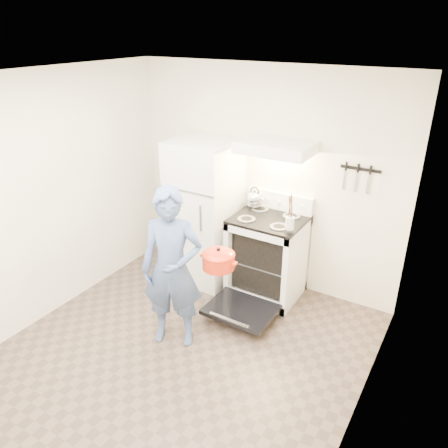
{
  "coord_description": "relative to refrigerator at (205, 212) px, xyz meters",
  "views": [
    {
      "loc": [
        2.03,
        -2.45,
        2.86
      ],
      "look_at": [
        -0.05,
        1.0,
        1.0
      ],
      "focal_mm": 35.0,
      "sensor_mm": 36.0,
      "label": 1
    }
  ],
  "objects": [
    {
      "name": "range_hood",
      "position": [
        0.81,
        0.1,
        0.86
      ],
      "size": [
        0.76,
        0.5,
        0.12
      ],
      "primitive_type": "cube",
      "color": "white",
      "rests_on": "back_wall"
    },
    {
      "name": "refrigerator",
      "position": [
        0.0,
        0.0,
        0.0
      ],
      "size": [
        0.7,
        0.7,
        1.7
      ],
      "primitive_type": "cube",
      "color": "white",
      "rests_on": "floor"
    },
    {
      "name": "dutch_oven",
      "position": [
        0.75,
        -0.92,
        0.01
      ],
      "size": [
        0.37,
        0.3,
        0.24
      ],
      "primitive_type": null,
      "color": "red",
      "rests_on": "person"
    },
    {
      "name": "backsplash",
      "position": [
        0.81,
        0.31,
        0.2
      ],
      "size": [
        0.76,
        0.07,
        0.2
      ],
      "primitive_type": "cube",
      "color": "white",
      "rests_on": "cooktop"
    },
    {
      "name": "tea_kettle",
      "position": [
        0.54,
        0.2,
        0.22
      ],
      "size": [
        0.2,
        0.17,
        0.25
      ],
      "primitive_type": null,
      "color": "#BCBCC1",
      "rests_on": "cooktop"
    },
    {
      "name": "back_wall",
      "position": [
        0.58,
        0.35,
        0.4
      ],
      "size": [
        3.2,
        0.02,
        2.5
      ],
      "primitive_type": "cube",
      "color": "beige",
      "rests_on": "ground"
    },
    {
      "name": "utensil_jar",
      "position": [
        1.13,
        -0.18,
        0.2
      ],
      "size": [
        0.1,
        0.1,
        0.13
      ],
      "primitive_type": "cylinder",
      "rotation": [
        0.0,
        0.0,
        -0.11
      ],
      "color": "silver",
      "rests_on": "cooktop"
    },
    {
      "name": "floor",
      "position": [
        0.58,
        -1.45,
        -0.85
      ],
      "size": [
        3.6,
        3.6,
        0.0
      ],
      "primitive_type": "plane",
      "color": "brown",
      "rests_on": "ground"
    },
    {
      "name": "oven_rack",
      "position": [
        0.81,
        0.02,
        -0.41
      ],
      "size": [
        0.6,
        0.52,
        0.01
      ],
      "primitive_type": "cube",
      "color": "gray",
      "rests_on": "stove_body"
    },
    {
      "name": "stove_body",
      "position": [
        0.81,
        0.02,
        -0.39
      ],
      "size": [
        0.76,
        0.65,
        0.92
      ],
      "primitive_type": "cube",
      "color": "white",
      "rests_on": "floor"
    },
    {
      "name": "cooktop",
      "position": [
        0.81,
        0.02,
        0.09
      ],
      "size": [
        0.76,
        0.65,
        0.03
      ],
      "primitive_type": "cube",
      "color": "black",
      "rests_on": "stove_body"
    },
    {
      "name": "oven_door",
      "position": [
        0.81,
        -0.57,
        -0.72
      ],
      "size": [
        0.7,
        0.54,
        0.04
      ],
      "primitive_type": "cube",
      "color": "black",
      "rests_on": "floor"
    },
    {
      "name": "pizza_stone",
      "position": [
        0.74,
        0.07,
        -0.4
      ],
      "size": [
        0.31,
        0.31,
        0.02
      ],
      "primitive_type": "cylinder",
      "color": "brown",
      "rests_on": "oven_rack"
    },
    {
      "name": "knife_strip",
      "position": [
        1.63,
        0.33,
        0.7
      ],
      "size": [
        0.4,
        0.02,
        0.03
      ],
      "primitive_type": "cube",
      "color": "black",
      "rests_on": "back_wall"
    },
    {
      "name": "person",
      "position": [
        0.4,
        -1.17,
        -0.06
      ],
      "size": [
        0.68,
        0.58,
        1.59
      ],
      "primitive_type": "imported",
      "rotation": [
        0.0,
        0.0,
        0.4
      ],
      "color": "navy",
      "rests_on": "floor"
    }
  ]
}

